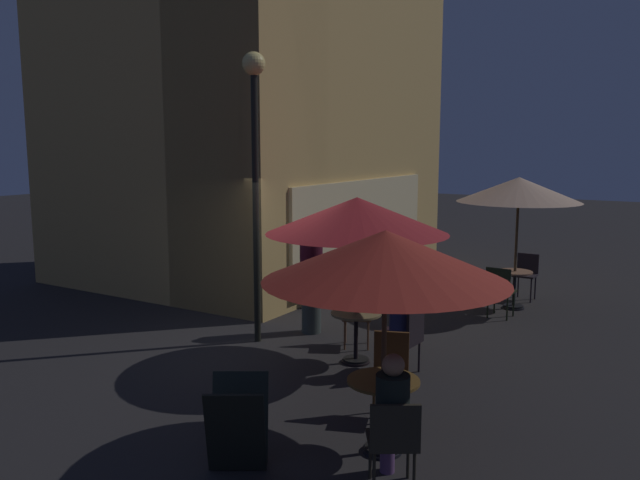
{
  "coord_description": "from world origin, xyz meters",
  "views": [
    {
      "loc": [
        -7.44,
        -5.53,
        3.09
      ],
      "look_at": [
        0.77,
        -0.52,
        1.63
      ],
      "focal_mm": 35.9,
      "sensor_mm": 36.0,
      "label": 1
    }
  ],
  "objects": [
    {
      "name": "ground_plane",
      "position": [
        0.0,
        0.0,
        0.0
      ],
      "size": [
        60.0,
        60.0,
        0.0
      ],
      "primitive_type": "plane",
      "color": "#272525"
    },
    {
      "name": "cafe_building",
      "position": [
        4.0,
        2.89,
        4.61
      ],
      "size": [
        8.21,
        6.43,
        9.24
      ],
      "color": "tan",
      "rests_on": "ground"
    },
    {
      "name": "street_lamp_near_corner",
      "position": [
        0.35,
        0.37,
        3.18
      ],
      "size": [
        0.35,
        0.35,
        4.43
      ],
      "color": "black",
      "rests_on": "ground"
    },
    {
      "name": "menu_sandwich_board",
      "position": [
        -2.95,
        -1.87,
        0.44
      ],
      "size": [
        0.83,
        0.8,
        0.85
      ],
      "rotation": [
        0.0,
        0.0,
        0.55
      ],
      "color": "black",
      "rests_on": "ground"
    },
    {
      "name": "cafe_table_0",
      "position": [
        0.27,
        -1.42,
        0.53
      ],
      "size": [
        0.71,
        0.71,
        0.73
      ],
      "color": "black",
      "rests_on": "ground"
    },
    {
      "name": "cafe_table_1",
      "position": [
        4.48,
        -2.54,
        0.49
      ],
      "size": [
        0.64,
        0.64,
        0.72
      ],
      "color": "black",
      "rests_on": "ground"
    },
    {
      "name": "cafe_table_2",
      "position": [
        -1.93,
        -2.91,
        0.56
      ],
      "size": [
        0.73,
        0.73,
        0.76
      ],
      "color": "black",
      "rests_on": "ground"
    },
    {
      "name": "patio_umbrella_0",
      "position": [
        0.27,
        -1.42,
        2.1
      ],
      "size": [
        2.53,
        2.53,
        2.36
      ],
      "color": "black",
      "rests_on": "ground"
    },
    {
      "name": "patio_umbrella_1",
      "position": [
        4.48,
        -2.54,
        2.23
      ],
      "size": [
        2.25,
        2.25,
        2.47
      ],
      "color": "black",
      "rests_on": "ground"
    },
    {
      "name": "patio_umbrella_2",
      "position": [
        -1.93,
        -2.91,
        2.01
      ],
      "size": [
        2.41,
        2.41,
        2.26
      ],
      "color": "black",
      "rests_on": "ground"
    },
    {
      "name": "cafe_chair_0",
      "position": [
        0.21,
        -2.25,
        0.56
      ],
      "size": [
        0.47,
        0.47,
        0.96
      ],
      "rotation": [
        0.0,
        0.0,
        1.5
      ],
      "color": "black",
      "rests_on": "ground"
    },
    {
      "name": "cafe_chair_1",
      "position": [
        1.0,
        -1.04,
        0.56
      ],
      "size": [
        0.59,
        0.59,
        0.93
      ],
      "rotation": [
        0.0,
        0.0,
        -2.66
      ],
      "color": "brown",
      "rests_on": "ground"
    },
    {
      "name": "cafe_chair_2",
      "position": [
        5.34,
        -2.54,
        0.56
      ],
      "size": [
        0.42,
        0.42,
        0.91
      ],
      "rotation": [
        0.0,
        0.0,
        3.13
      ],
      "color": "black",
      "rests_on": "ground"
    },
    {
      "name": "cafe_chair_3",
      "position": [
        3.65,
        -2.49,
        0.56
      ],
      "size": [
        0.46,
        0.46,
        0.92
      ],
      "rotation": [
        0.0,
        0.0,
        -0.05
      ],
      "color": "black",
      "rests_on": "ground"
    },
    {
      "name": "cafe_chair_4",
      "position": [
        -2.6,
        -3.33,
        0.54
      ],
      "size": [
        0.61,
        0.61,
        0.88
      ],
      "rotation": [
        0.0,
        0.0,
        0.57
      ],
      "color": "black",
      "rests_on": "ground"
    },
    {
      "name": "cafe_chair_5",
      "position": [
        -1.11,
        -2.6,
        0.57
      ],
      "size": [
        0.51,
        0.51,
        0.97
      ],
      "rotation": [
        0.0,
        0.0,
        -2.79
      ],
      "color": "#563417",
      "rests_on": "ground"
    },
    {
      "name": "patron_seated_0",
      "position": [
        0.22,
        -2.1,
        0.72
      ],
      "size": [
        0.37,
        0.54,
        1.27
      ],
      "rotation": [
        0.0,
        0.0,
        1.5
      ],
      "color": "black",
      "rests_on": "ground"
    },
    {
      "name": "patron_seated_1",
      "position": [
        -2.47,
        -3.25,
        0.71
      ],
      "size": [
        0.5,
        0.45,
        1.27
      ],
      "rotation": [
        0.0,
        0.0,
        0.57
      ],
      "color": "#603F6D",
      "rests_on": "ground"
    },
    {
      "name": "patron_standing_2",
      "position": [
        1.19,
        -0.1,
        0.88
      ],
      "size": [
        0.37,
        0.37,
        1.76
      ],
      "rotation": [
        0.0,
        0.0,
        0.37
      ],
      "color": "#353F3B",
      "rests_on": "ground"
    },
    {
      "name": "patron_standing_3",
      "position": [
        3.46,
        -0.02,
        0.83
      ],
      "size": [
        0.31,
        0.31,
        1.63
      ],
      "rotation": [
        0.0,
        0.0,
        1.56
      ],
      "color": "#5B415B",
      "rests_on": "ground"
    }
  ]
}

